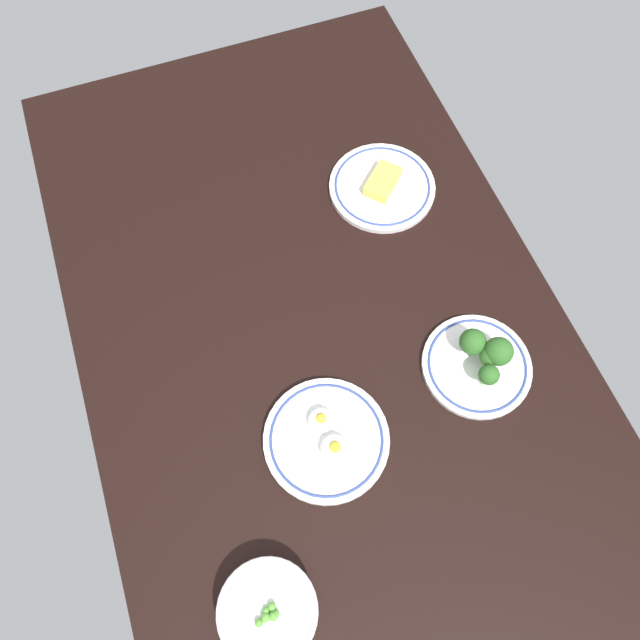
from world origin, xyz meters
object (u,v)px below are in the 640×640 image
(plate_cheese, at_px, (382,186))
(plate_broccoli, at_px, (481,361))
(bowl_peas, at_px, (268,611))
(plate_eggs, at_px, (327,439))

(plate_cheese, height_order, plate_broccoli, plate_broccoli)
(bowl_peas, height_order, plate_broccoli, plate_broccoli)
(plate_eggs, xyz_separation_m, plate_broccoli, (-0.03, 0.30, 0.01))
(bowl_peas, bearing_deg, plate_broccoli, 117.41)
(plate_cheese, distance_m, plate_eggs, 0.53)
(plate_cheese, bearing_deg, plate_eggs, -32.76)
(bowl_peas, height_order, plate_eggs, bowl_peas)
(plate_eggs, bearing_deg, bowl_peas, -39.03)
(plate_cheese, height_order, plate_eggs, plate_eggs)
(plate_broccoli, bearing_deg, plate_cheese, -178.11)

